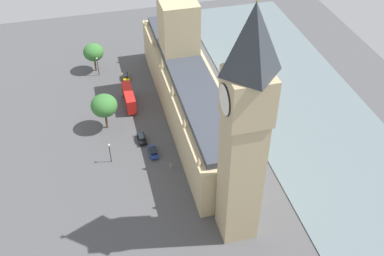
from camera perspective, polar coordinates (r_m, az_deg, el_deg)
The scene contains 13 objects.
ground_plane at distance 126.03m, azimuth -1.09°, elevation 1.25°, with size 138.86×138.86×0.00m, color #4C4C4F.
river_thames at distance 135.93m, azimuth 12.82°, elevation 3.45°, with size 35.19×124.98×0.25m, color slate.
parliament_building at distance 123.23m, azimuth -0.47°, elevation 4.96°, with size 13.12×68.86×27.97m.
clock_tower at distance 81.07m, azimuth 6.43°, elevation -0.40°, with size 7.88×7.88×51.25m.
car_yellow_cab_near_tower at distance 142.04m, azimuth -8.10°, elevation 6.22°, with size 2.00×4.53×1.74m.
double_decker_bus_kerbside at distance 130.15m, azimuth -7.74°, elevation 3.72°, with size 2.74×10.53×4.75m.
car_black_by_river_gate at distance 118.82m, azimuth -6.17°, elevation -1.27°, with size 2.13×4.41×1.74m.
car_blue_far_end at distance 114.78m, azimuth -4.76°, elevation -2.93°, with size 1.99×4.63×1.74m.
pedestrian_under_trees at distance 111.17m, azimuth -2.62°, elevation -4.64°, with size 0.68×0.61×1.65m.
plane_tree_midblock at distance 120.55m, azimuth -10.72°, elevation 2.71°, with size 6.79×6.79×10.08m.
plane_tree_corner at distance 145.12m, azimuth -11.98°, elevation 9.07°, with size 6.12×6.12×9.02m.
street_lamp_trailing at distance 143.58m, azimuth -11.52°, elevation 7.82°, with size 0.56×0.56×6.19m.
street_lamp_opposite_hall at distance 112.14m, azimuth -10.07°, elevation -2.59°, with size 0.56×0.56×5.67m.
Camera 1 is at (22.14, 96.13, 78.44)m, focal length 43.52 mm.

